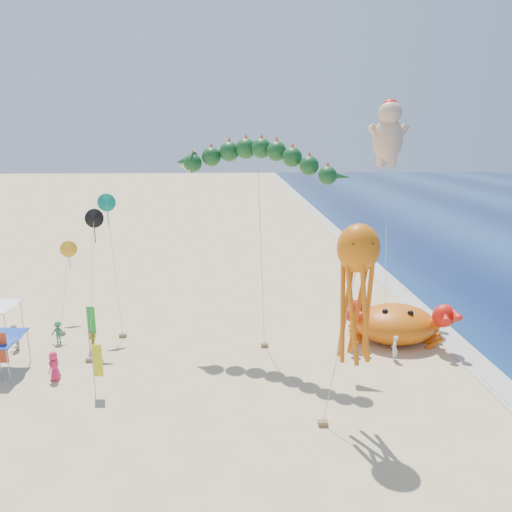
{
  "coord_description": "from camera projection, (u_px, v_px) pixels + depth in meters",
  "views": [
    {
      "loc": [
        -3.59,
        -29.8,
        14.32
      ],
      "look_at": [
        -2.0,
        2.0,
        6.5
      ],
      "focal_mm": 35.0,
      "sensor_mm": 36.0,
      "label": 1
    }
  ],
  "objects": [
    {
      "name": "dragon_kite",
      "position": [
        256.0,
        165.0,
        31.99
      ],
      "size": [
        11.44,
        6.23,
        13.65
      ],
      "color": "#11401A",
      "rests_on": "ground"
    },
    {
      "name": "small_kites",
      "position": [
        89.0,
        236.0,
        36.0
      ],
      "size": [
        5.23,
        8.41,
        10.18
      ],
      "color": "black",
      "rests_on": "ground"
    },
    {
      "name": "foam_strip",
      "position": [
        468.0,
        356.0,
        33.07
      ],
      "size": [
        320.0,
        320.0,
        0.0
      ],
      "primitive_type": "plane",
      "color": "silver",
      "rests_on": "ground"
    },
    {
      "name": "crab_inflatable",
      "position": [
        396.0,
        323.0,
        34.91
      ],
      "size": [
        7.54,
        5.67,
        3.3
      ],
      "color": "#D65D0B",
      "rests_on": "ground"
    },
    {
      "name": "octopus_kite",
      "position": [
        357.0,
        283.0,
        23.71
      ],
      "size": [
        2.69,
        1.82,
        10.28
      ],
      "color": "#D5640B",
      "rests_on": "ground"
    },
    {
      "name": "ground",
      "position": [
        288.0,
        360.0,
        32.49
      ],
      "size": [
        320.0,
        320.0,
        0.0
      ],
      "primitive_type": "plane",
      "color": "#D1B784",
      "rests_on": "ground"
    },
    {
      "name": "cherub_kite",
      "position": [
        389.0,
        131.0,
        39.61
      ],
      "size": [
        3.39,
        9.65,
        16.98
      ],
      "color": "#E1B289",
      "rests_on": "ground"
    },
    {
      "name": "feather_flags",
      "position": [
        43.0,
        338.0,
        30.93
      ],
      "size": [
        9.48,
        6.35,
        3.2
      ],
      "color": "gray",
      "rests_on": "ground"
    },
    {
      "name": "beachgoers",
      "position": [
        86.0,
        343.0,
        33.01
      ],
      "size": [
        26.04,
        6.34,
        1.8
      ],
      "color": "silver",
      "rests_on": "ground"
    }
  ]
}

